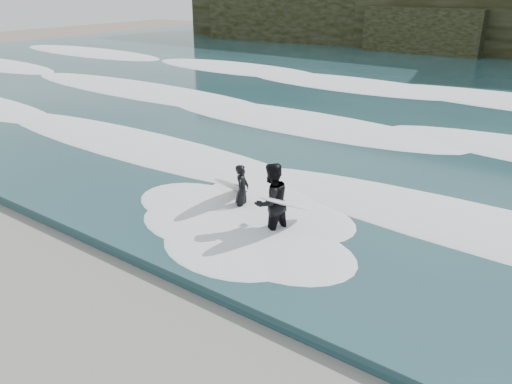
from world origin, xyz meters
TOP-DOWN VIEW (x-y plane):
  - ground at (0.00, 0.00)m, footprint 120.00×120.00m
  - sea at (0.00, 29.00)m, footprint 90.00×52.00m
  - foam_near at (0.00, 9.00)m, footprint 60.00×3.20m
  - foam_mid at (0.00, 16.00)m, footprint 60.00×4.00m
  - foam_far at (0.00, 25.00)m, footprint 60.00×4.80m
  - surfer_left at (-1.16, 6.65)m, footprint 1.27×2.19m
  - surfer_right at (0.46, 5.96)m, footprint 1.28×1.99m

SIDE VIEW (x-z plane):
  - ground at x=0.00m, z-range 0.00..0.00m
  - sea at x=0.00m, z-range 0.00..0.30m
  - foam_near at x=0.00m, z-range 0.30..0.50m
  - foam_mid at x=0.00m, z-range 0.30..0.54m
  - foam_far at x=0.00m, z-range 0.30..0.60m
  - surfer_left at x=-1.16m, z-range 0.01..1.51m
  - surfer_right at x=0.46m, z-range 0.01..2.04m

